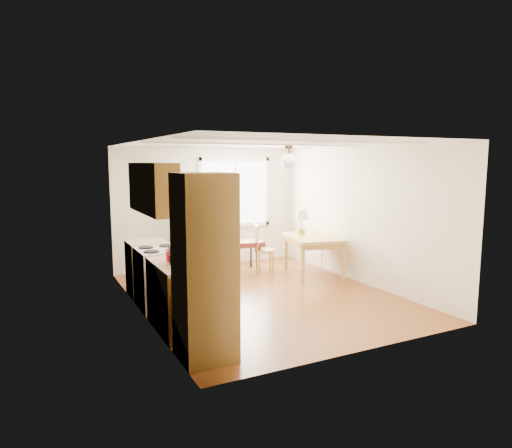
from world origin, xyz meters
TOP-DOWN VIEW (x-y plane):
  - room_shell at (0.00, 0.00)m, footprint 4.60×5.60m
  - kitchen_run at (-1.72, -0.63)m, footprint 0.65×3.40m
  - window_unit at (0.60, 2.47)m, footprint 1.64×0.05m
  - pendant_light at (0.70, 0.40)m, footprint 0.26×0.26m
  - refrigerator at (-0.23, 2.01)m, footprint 0.71×0.73m
  - bench at (0.15, 1.74)m, footprint 1.41×0.70m
  - dining_table at (1.50, 0.76)m, footprint 1.22×1.45m
  - chair at (0.73, 1.53)m, footprint 0.45×0.45m
  - table_lamp at (1.37, 0.98)m, footprint 0.29×0.29m
  - coffee_maker at (-1.72, -0.83)m, footprint 0.22×0.26m
  - kettle at (-1.77, -0.70)m, footprint 0.10×0.10m

SIDE VIEW (x-z plane):
  - chair at x=0.73m, z-range 0.07..1.01m
  - bench at x=0.15m, z-range 0.24..0.87m
  - dining_table at x=1.50m, z-range 0.29..1.07m
  - refrigerator at x=-0.23m, z-range 0.00..1.65m
  - kitchen_run at x=-1.72m, z-range -0.26..1.94m
  - kettle at x=-1.77m, z-range 0.88..1.08m
  - coffee_maker at x=-1.72m, z-range 0.85..1.21m
  - table_lamp at x=1.37m, z-range 0.90..1.40m
  - room_shell at x=0.00m, z-range -0.06..2.56m
  - window_unit at x=0.60m, z-range 0.79..2.31m
  - pendant_light at x=0.70m, z-range 2.04..2.44m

